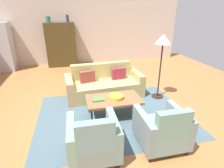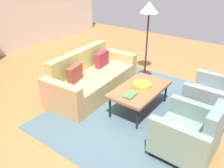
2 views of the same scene
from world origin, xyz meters
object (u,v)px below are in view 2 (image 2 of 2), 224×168
book_stack (130,95)px  floor_lamp (149,14)px  armchair_left (191,135)px  armchair_right (215,99)px  couch (90,79)px  fruit_bowl (142,85)px  coffee_table (140,90)px

book_stack → floor_lamp: 2.15m
armchair_left → armchair_right: 1.20m
couch → fruit_bowl: 1.20m
coffee_table → book_stack: (-0.35, -0.01, 0.05)m
armchair_right → floor_lamp: floor_lamp is taller
armchair_left → book_stack: (0.25, 1.16, 0.12)m
book_stack → floor_lamp: size_ratio=0.15×
armchair_right → fruit_bowl: size_ratio=2.64×
book_stack → floor_lamp: bearing=21.2°
fruit_bowl → floor_lamp: bearing=26.4°
coffee_table → floor_lamp: bearing=25.5°
book_stack → coffee_table: bearing=1.5°
fruit_bowl → book_stack: 0.41m
floor_lamp → book_stack: bearing=-158.8°
couch → floor_lamp: size_ratio=1.25×
coffee_table → book_stack: size_ratio=4.66×
couch → fruit_bowl: couch is taller
couch → fruit_bowl: bearing=89.3°
fruit_bowl → book_stack: (-0.40, -0.01, -0.02)m
couch → fruit_bowl: size_ratio=6.47×
fruit_bowl → coffee_table: bearing=180.0°
coffee_table → fruit_bowl: size_ratio=3.60×
book_stack → floor_lamp: (1.78, 0.69, 0.98)m
couch → armchair_right: armchair_right is taller
fruit_bowl → floor_lamp: (1.38, 0.68, 0.96)m
couch → armchair_left: 2.43m
couch → coffee_table: size_ratio=1.80×
armchair_right → book_stack: 1.50m
couch → armchair_left: (-0.60, -2.35, 0.06)m
armchair_left → floor_lamp: (2.03, 1.85, 1.10)m
floor_lamp → armchair_right: bearing=-114.3°
couch → floor_lamp: (1.44, -0.50, 1.16)m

